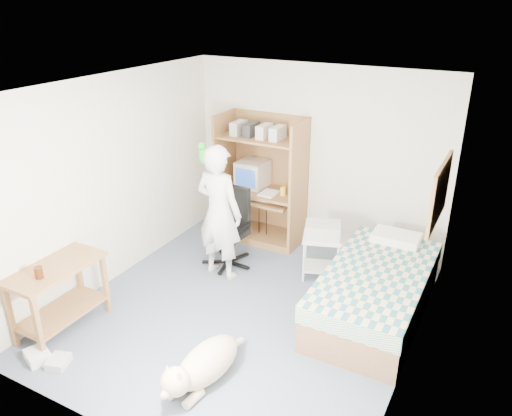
{
  "coord_description": "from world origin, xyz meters",
  "views": [
    {
      "loc": [
        2.36,
        -4.12,
        3.31
      ],
      "look_at": [
        -0.13,
        0.49,
        1.05
      ],
      "focal_mm": 35.0,
      "sensor_mm": 36.0,
      "label": 1
    }
  ],
  "objects_px": {
    "bed": "(375,292)",
    "office_chair": "(230,238)",
    "dog": "(203,365)",
    "computer_hutch": "(262,185)",
    "person": "(219,213)",
    "printer_cart": "(322,250)",
    "side_desk": "(58,288)"
  },
  "relations": [
    {
      "from": "computer_hutch",
      "to": "person",
      "type": "distance_m",
      "value": 1.19
    },
    {
      "from": "bed",
      "to": "office_chair",
      "type": "height_order",
      "value": "office_chair"
    },
    {
      "from": "office_chair",
      "to": "side_desk",
      "type": "bearing_deg",
      "value": -107.35
    },
    {
      "from": "office_chair",
      "to": "person",
      "type": "bearing_deg",
      "value": -76.76
    },
    {
      "from": "computer_hutch",
      "to": "printer_cart",
      "type": "bearing_deg",
      "value": -28.89
    },
    {
      "from": "person",
      "to": "printer_cart",
      "type": "relative_size",
      "value": 3.02
    },
    {
      "from": "computer_hutch",
      "to": "office_chair",
      "type": "distance_m",
      "value": 0.99
    },
    {
      "from": "bed",
      "to": "dog",
      "type": "distance_m",
      "value": 2.09
    },
    {
      "from": "dog",
      "to": "side_desk",
      "type": "bearing_deg",
      "value": -172.41
    },
    {
      "from": "office_chair",
      "to": "person",
      "type": "relative_size",
      "value": 0.6
    },
    {
      "from": "office_chair",
      "to": "printer_cart",
      "type": "bearing_deg",
      "value": 15.83
    },
    {
      "from": "bed",
      "to": "person",
      "type": "distance_m",
      "value": 2.05
    },
    {
      "from": "person",
      "to": "dog",
      "type": "bearing_deg",
      "value": 122.13
    },
    {
      "from": "side_desk",
      "to": "bed",
      "type": "bearing_deg",
      "value": 32.5
    },
    {
      "from": "person",
      "to": "bed",
      "type": "bearing_deg",
      "value": -173.22
    },
    {
      "from": "bed",
      "to": "person",
      "type": "xyz_separation_m",
      "value": [
        -1.97,
        -0.07,
        0.57
      ]
    },
    {
      "from": "bed",
      "to": "person",
      "type": "bearing_deg",
      "value": -178.05
    },
    {
      "from": "dog",
      "to": "printer_cart",
      "type": "relative_size",
      "value": 2.02
    },
    {
      "from": "computer_hutch",
      "to": "side_desk",
      "type": "bearing_deg",
      "value": -106.14
    },
    {
      "from": "bed",
      "to": "office_chair",
      "type": "relative_size",
      "value": 1.96
    },
    {
      "from": "bed",
      "to": "dog",
      "type": "bearing_deg",
      "value": -121.33
    },
    {
      "from": "side_desk",
      "to": "printer_cart",
      "type": "relative_size",
      "value": 1.77
    },
    {
      "from": "dog",
      "to": "office_chair",
      "type": "bearing_deg",
      "value": 121.13
    },
    {
      "from": "dog",
      "to": "person",
      "type": "bearing_deg",
      "value": 123.71
    },
    {
      "from": "bed",
      "to": "person",
      "type": "height_order",
      "value": "person"
    },
    {
      "from": "computer_hutch",
      "to": "person",
      "type": "bearing_deg",
      "value": -88.43
    },
    {
      "from": "bed",
      "to": "dog",
      "type": "xyz_separation_m",
      "value": [
        -1.08,
        -1.78,
        -0.1
      ]
    },
    {
      "from": "bed",
      "to": "office_chair",
      "type": "bearing_deg",
      "value": 173.23
    },
    {
      "from": "office_chair",
      "to": "dog",
      "type": "distance_m",
      "value": 2.23
    },
    {
      "from": "computer_hutch",
      "to": "dog",
      "type": "height_order",
      "value": "computer_hutch"
    },
    {
      "from": "person",
      "to": "computer_hutch",
      "type": "bearing_deg",
      "value": -83.6
    },
    {
      "from": "bed",
      "to": "side_desk",
      "type": "relative_size",
      "value": 2.02
    }
  ]
}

